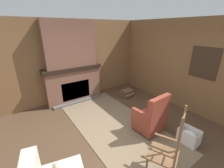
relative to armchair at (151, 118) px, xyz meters
name	(u,v)px	position (x,y,z in m)	size (l,w,h in m)	color
ground_plane	(115,138)	(-0.27, -0.87, -0.37)	(14.00, 14.00, 0.00)	#4C3523
wood_panel_wall_left	(70,62)	(-2.91, -0.87, 0.98)	(0.06, 5.82, 2.69)	brown
wood_panel_wall_back	(188,66)	(-0.26, 1.77, 0.98)	(5.82, 0.09, 2.69)	brown
fireplace_hearth	(74,84)	(-2.69, -0.87, 0.24)	(0.56, 1.94, 1.22)	brown
chimney_breast	(70,44)	(-2.70, -0.87, 1.58)	(0.31, 1.62, 1.45)	brown
area_rug	(114,124)	(-0.73, -0.57, -0.36)	(3.77, 1.76, 0.01)	#7A664C
armchair	(151,118)	(0.00, 0.00, 0.00)	(0.64, 0.69, 1.01)	brown
rocking_chair	(166,156)	(0.95, -0.72, 0.07)	(0.90, 0.71, 1.33)	brown
firewood_stack	(126,93)	(-1.91, 0.84, -0.24)	(0.48, 0.44, 0.27)	brown
laundry_basket	(189,136)	(0.76, 0.40, -0.20)	(0.44, 0.34, 0.34)	white
oil_lamp_vase	(51,66)	(-2.74, -1.51, 0.95)	(0.11, 0.11, 0.28)	#47708E
storage_case	(78,63)	(-2.74, -0.64, 0.93)	(0.18, 0.28, 0.15)	brown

